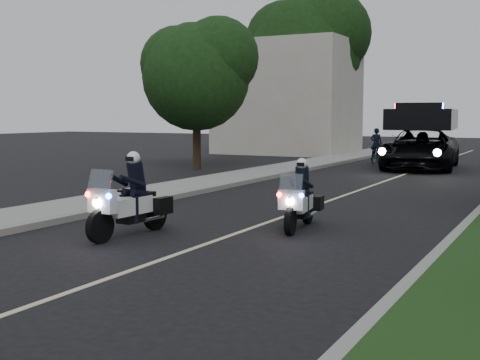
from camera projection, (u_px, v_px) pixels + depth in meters
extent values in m
plane|color=black|center=(224.00, 238.00, 12.43)|extent=(120.00, 120.00, 0.00)
cube|color=gray|center=(260.00, 179.00, 23.12)|extent=(0.20, 60.00, 0.15)
cube|color=gray|center=(234.00, 177.00, 23.64)|extent=(2.00, 60.00, 0.16)
cube|color=#A8A396|center=(288.00, 98.00, 39.58)|extent=(8.00, 6.00, 7.00)
cube|color=#BFB78C|center=(369.00, 187.00, 21.23)|extent=(0.12, 50.00, 0.01)
imported|color=black|center=(420.00, 169.00, 28.41)|extent=(3.64, 6.78, 3.16)
imported|color=black|center=(376.00, 163.00, 31.80)|extent=(0.65, 1.66, 0.85)
imported|color=black|center=(376.00, 163.00, 31.80)|extent=(0.60, 0.43, 1.57)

